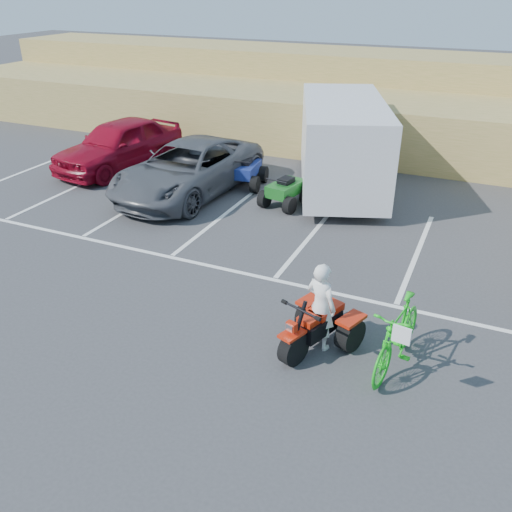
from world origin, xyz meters
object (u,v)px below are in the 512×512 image
at_px(rider, 321,306).
at_px(cargo_trailer, 342,143).
at_px(red_trike_atv, 313,348).
at_px(quad_atv_blue, 246,186).
at_px(grey_pickup, 188,169).
at_px(red_car, 119,144).
at_px(green_dirt_bike, 398,335).
at_px(quad_atv_green, 285,205).

relative_size(rider, cargo_trailer, 0.27).
relative_size(red_trike_atv, quad_atv_blue, 1.07).
bearing_deg(grey_pickup, red_car, 165.35).
height_order(red_trike_atv, quad_atv_blue, red_trike_atv).
height_order(green_dirt_bike, grey_pickup, grey_pickup).
bearing_deg(red_trike_atv, quad_atv_blue, 143.21).
bearing_deg(grey_pickup, red_trike_atv, -40.01).
height_order(red_trike_atv, quad_atv_green, red_trike_atv).
xyz_separation_m(rider, grey_pickup, (-6.15, 5.86, -0.06)).
xyz_separation_m(rider, quad_atv_green, (-3.04, 6.14, -0.84)).
relative_size(red_trike_atv, red_car, 0.33).
xyz_separation_m(red_trike_atv, quad_atv_blue, (-4.77, 7.31, 0.00)).
distance_m(green_dirt_bike, grey_pickup, 9.56).
bearing_deg(red_car, green_dirt_bike, -23.31).
height_order(red_car, quad_atv_green, red_car).
relative_size(rider, red_car, 0.34).
bearing_deg(grey_pickup, cargo_trailer, 32.60).
distance_m(grey_pickup, quad_atv_green, 3.22).
relative_size(red_trike_atv, rider, 0.97).
bearing_deg(red_car, quad_atv_blue, 10.76).
height_order(red_trike_atv, red_car, red_car).
height_order(grey_pickup, cargo_trailer, cargo_trailer).
distance_m(green_dirt_bike, quad_atv_blue, 9.52).
xyz_separation_m(red_car, cargo_trailer, (7.62, 1.02, 0.64)).
bearing_deg(red_trike_atv, green_dirt_bike, 24.78).
distance_m(red_car, cargo_trailer, 7.72).
xyz_separation_m(red_car, quad_atv_green, (6.57, -0.93, -0.85)).
height_order(green_dirt_bike, quad_atv_blue, green_dirt_bike).
distance_m(grey_pickup, red_car, 3.66).
relative_size(red_trike_atv, grey_pickup, 0.29).
xyz_separation_m(grey_pickup, quad_atv_blue, (1.33, 1.30, -0.79)).
height_order(green_dirt_bike, red_car, red_car).
bearing_deg(cargo_trailer, red_car, 167.38).
bearing_deg(green_dirt_bike, rider, -172.14).
bearing_deg(rider, red_trike_atv, 90.00).
height_order(red_trike_atv, green_dirt_bike, green_dirt_bike).
bearing_deg(red_car, rider, -26.80).
height_order(rider, grey_pickup, rider).
bearing_deg(green_dirt_bike, quad_atv_green, 134.47).
bearing_deg(red_car, cargo_trailer, 17.16).
distance_m(green_dirt_bike, quad_atv_green, 7.61).
distance_m(rider, green_dirt_bike, 1.39).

